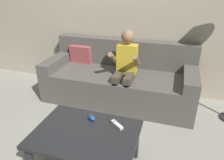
{
  "coord_description": "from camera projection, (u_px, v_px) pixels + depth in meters",
  "views": [
    {
      "loc": [
        0.9,
        -1.47,
        1.56
      ],
      "look_at": [
        0.29,
        0.47,
        0.6
      ],
      "focal_mm": 33.51,
      "sensor_mm": 36.0,
      "label": 1
    }
  ],
  "objects": [
    {
      "name": "person_seated_on_couch",
      "position": [
        125.0,
        66.0,
        2.65
      ],
      "size": [
        0.36,
        0.44,
        1.03
      ],
      "color": "#4C4238",
      "rests_on": "ground"
    },
    {
      "name": "nunchuk_blue",
      "position": [
        91.0,
        118.0,
        1.92
      ],
      "size": [
        0.1,
        0.09,
        0.05
      ],
      "color": "blue",
      "rests_on": "coffee_table"
    },
    {
      "name": "wall_back",
      "position": [
        114.0,
        5.0,
        2.95
      ],
      "size": [
        4.79,
        0.05,
        2.5
      ],
      "primitive_type": "cube",
      "color": "#B2A38E",
      "rests_on": "ground"
    },
    {
      "name": "couch",
      "position": [
        119.0,
        80.0,
        2.97
      ],
      "size": [
        2.05,
        0.8,
        0.81
      ],
      "color": "#56514C",
      "rests_on": "ground"
    },
    {
      "name": "coffee_table",
      "position": [
        86.0,
        138.0,
        1.79
      ],
      "size": [
        0.88,
        0.63,
        0.41
      ],
      "color": "#232326",
      "rests_on": "ground"
    },
    {
      "name": "ground_plane",
      "position": [
        72.0,
        146.0,
        2.18
      ],
      "size": [
        9.58,
        9.58,
        0.0
      ],
      "primitive_type": "plane",
      "color": "#9E998E"
    },
    {
      "name": "game_remote_white_near_edge",
      "position": [
        117.0,
        125.0,
        1.84
      ],
      "size": [
        0.13,
        0.11,
        0.03
      ],
      "color": "white",
      "rests_on": "coffee_table"
    }
  ]
}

